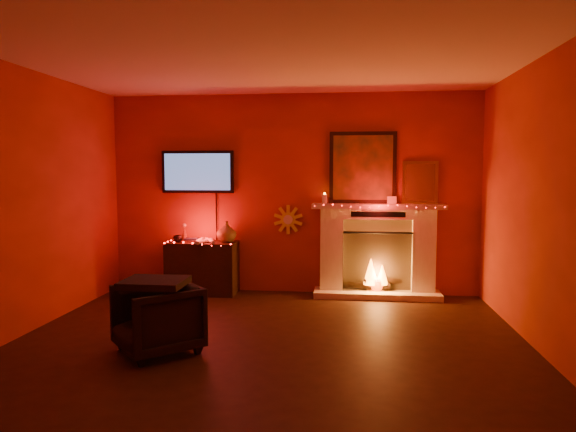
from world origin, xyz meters
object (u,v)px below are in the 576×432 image
object	(u,v)px
fireplace	(376,242)
tv	(198,172)
sunburst_clock	(288,220)
console_table	(204,265)
armchair	(157,319)

from	to	relation	value
fireplace	tv	size ratio (longest dim) A/B	1.76
sunburst_clock	console_table	world-z (taller)	sunburst_clock
console_table	armchair	distance (m)	2.30
tv	armchair	xyz separation A→B (m)	(0.33, -2.48, -1.33)
fireplace	tv	bearing A→B (deg)	178.50
tv	sunburst_clock	distance (m)	1.41
sunburst_clock	fireplace	bearing A→B (deg)	-4.37
console_table	armchair	bearing A→B (deg)	-84.71
fireplace	console_table	size ratio (longest dim) A/B	2.21
console_table	fireplace	bearing A→B (deg)	3.16
console_table	armchair	xyz separation A→B (m)	(0.21, -2.29, -0.08)
armchair	fireplace	bearing A→B (deg)	97.14
tv	sunburst_clock	xyz separation A→B (m)	(1.25, 0.03, -0.65)
sunburst_clock	console_table	xyz separation A→B (m)	(-1.13, -0.22, -0.61)
sunburst_clock	console_table	bearing A→B (deg)	-169.01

